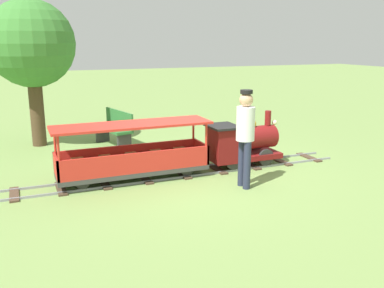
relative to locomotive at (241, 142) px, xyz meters
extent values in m
plane|color=#75934C|center=(0.00, -1.03, -0.49)|extent=(60.00, 60.00, 0.00)
cube|color=gray|center=(-0.22, -1.22, -0.47)|extent=(0.03, 6.40, 0.04)
cube|color=gray|center=(0.22, -1.22, -0.47)|extent=(0.03, 6.40, 0.04)
cube|color=#4C3828|center=(0.00, -4.06, -0.47)|extent=(0.68, 0.14, 0.03)
cube|color=#4C3828|center=(0.00, -3.35, -0.47)|extent=(0.68, 0.14, 0.03)
cube|color=#4C3828|center=(0.00, -2.64, -0.47)|extent=(0.68, 0.14, 0.03)
cube|color=#4C3828|center=(0.00, -1.93, -0.47)|extent=(0.68, 0.14, 0.03)
cube|color=#4C3828|center=(0.00, -1.22, -0.47)|extent=(0.68, 0.14, 0.03)
cube|color=#4C3828|center=(0.00, -0.51, -0.47)|extent=(0.68, 0.14, 0.03)
cube|color=#4C3828|center=(0.00, 0.20, -0.47)|extent=(0.68, 0.14, 0.03)
cube|color=#4C3828|center=(0.00, 0.91, -0.47)|extent=(0.68, 0.14, 0.03)
cube|color=#4C3828|center=(0.00, 1.63, -0.47)|extent=(0.68, 0.14, 0.03)
cube|color=maroon|center=(0.00, 0.08, -0.28)|extent=(0.56, 1.40, 0.10)
cylinder|color=maroon|center=(0.00, 0.28, 0.07)|extent=(0.44, 0.85, 0.44)
cylinder|color=#B7932D|center=(0.00, 0.71, 0.07)|extent=(0.37, 0.02, 0.37)
cylinder|color=maroon|center=(0.00, 0.58, 0.44)|extent=(0.12, 0.12, 0.28)
sphere|color=#B7932D|center=(0.00, 0.23, 0.34)|extent=(0.16, 0.16, 0.16)
cube|color=maroon|center=(0.00, -0.39, 0.05)|extent=(0.56, 0.45, 0.55)
cube|color=black|center=(0.00, -0.39, 0.34)|extent=(0.64, 0.53, 0.04)
sphere|color=#F2EAB2|center=(0.00, 0.74, 0.33)|extent=(0.10, 0.10, 0.10)
cylinder|color=#2D2D2D|center=(-0.22, 0.43, -0.29)|extent=(0.05, 0.32, 0.32)
cylinder|color=#2D2D2D|center=(0.22, 0.43, -0.29)|extent=(0.05, 0.32, 0.32)
cylinder|color=#2D2D2D|center=(-0.22, -0.27, -0.29)|extent=(0.05, 0.32, 0.32)
cylinder|color=#2D2D2D|center=(0.22, -0.27, -0.29)|extent=(0.05, 0.32, 0.32)
cube|color=#3F3F3F|center=(0.00, -2.12, -0.31)|extent=(0.64, 2.60, 0.08)
cube|color=red|center=(-0.30, -2.12, -0.09)|extent=(0.04, 2.60, 0.35)
cube|color=red|center=(0.30, -2.12, -0.09)|extent=(0.04, 2.60, 0.35)
cube|color=red|center=(0.00, -0.84, -0.09)|extent=(0.64, 0.04, 0.35)
cube|color=red|center=(0.00, -3.40, -0.09)|extent=(0.64, 0.04, 0.35)
cylinder|color=red|center=(-0.29, -0.87, 0.11)|extent=(0.04, 0.04, 0.75)
cylinder|color=red|center=(0.29, -0.87, 0.11)|extent=(0.04, 0.04, 0.75)
cylinder|color=red|center=(-0.29, -3.37, 0.11)|extent=(0.04, 0.04, 0.75)
cylinder|color=red|center=(0.29, -3.37, 0.11)|extent=(0.04, 0.04, 0.75)
cube|color=red|center=(0.00, -2.12, 0.50)|extent=(0.74, 2.70, 0.04)
cube|color=olive|center=(0.00, -3.04, -0.15)|extent=(0.48, 0.20, 0.24)
cube|color=olive|center=(0.00, -2.58, -0.15)|extent=(0.48, 0.20, 0.24)
cube|color=olive|center=(0.00, -2.12, -0.15)|extent=(0.48, 0.20, 0.24)
cube|color=olive|center=(0.00, -1.66, -0.15)|extent=(0.48, 0.20, 0.24)
cube|color=olive|center=(0.00, -1.20, -0.15)|extent=(0.48, 0.20, 0.24)
cylinder|color=#262626|center=(-0.22, -1.21, -0.33)|extent=(0.04, 0.24, 0.24)
cylinder|color=#262626|center=(0.22, -1.21, -0.33)|extent=(0.04, 0.24, 0.24)
cylinder|color=#262626|center=(-0.22, -3.03, -0.33)|extent=(0.04, 0.24, 0.24)
cylinder|color=#262626|center=(0.22, -3.03, -0.33)|extent=(0.04, 0.24, 0.24)
cylinder|color=#282D47|center=(0.95, -0.52, -0.09)|extent=(0.12, 0.12, 0.80)
cylinder|color=#282D47|center=(1.13, -0.52, -0.09)|extent=(0.12, 0.12, 0.80)
cylinder|color=white|center=(1.04, -0.52, 0.59)|extent=(0.30, 0.30, 0.55)
sphere|color=tan|center=(1.04, -0.52, 0.97)|extent=(0.22, 0.22, 0.22)
cylinder|color=black|center=(1.04, -0.52, 1.10)|extent=(0.20, 0.20, 0.06)
cube|color=#2D6B33|center=(-2.59, -1.92, -0.07)|extent=(1.36, 0.69, 0.06)
cube|color=#2D6B33|center=(-2.63, -1.75, 0.13)|extent=(1.27, 0.34, 0.40)
cube|color=#333333|center=(-2.03, -1.79, -0.28)|extent=(0.15, 0.33, 0.42)
cube|color=#333333|center=(-3.14, -2.05, -0.28)|extent=(0.15, 0.33, 0.42)
cylinder|color=#4C3823|center=(-3.35, -3.48, 0.34)|extent=(0.32, 0.32, 1.64)
sphere|color=#3D7F33|center=(-3.35, -3.48, 1.83)|extent=(1.94, 1.94, 1.94)
camera|label=1|loc=(6.86, -3.88, 1.88)|focal=39.42mm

